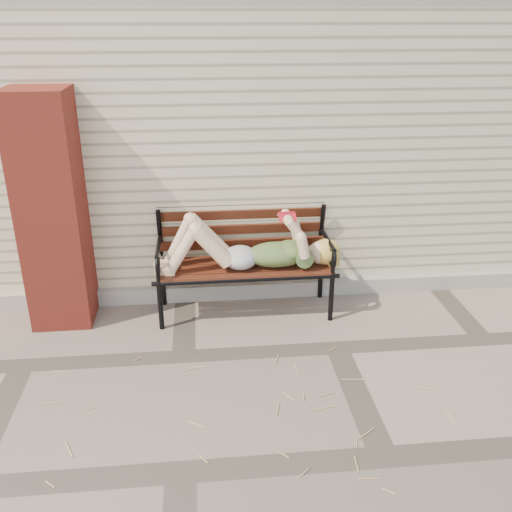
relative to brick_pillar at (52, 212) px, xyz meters
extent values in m
plane|color=gray|center=(2.30, -0.75, -1.00)|extent=(80.00, 80.00, 0.00)
cube|color=beige|center=(2.30, 2.25, 0.50)|extent=(8.00, 4.00, 3.00)
cube|color=#AFAA9E|center=(2.30, 0.22, -0.93)|extent=(8.00, 0.10, 0.15)
cube|color=#A83325|center=(0.00, 0.00, 0.00)|extent=(0.50, 0.50, 2.00)
cylinder|color=black|center=(0.86, -0.29, -0.77)|extent=(0.04, 0.04, 0.45)
cylinder|color=black|center=(0.86, 0.16, -0.77)|extent=(0.04, 0.04, 0.45)
cylinder|color=black|center=(2.34, -0.29, -0.77)|extent=(0.04, 0.04, 0.45)
cylinder|color=black|center=(2.34, 0.16, -0.77)|extent=(0.04, 0.04, 0.45)
cube|color=#532215|center=(1.60, -0.06, -0.55)|extent=(1.53, 0.49, 0.03)
cylinder|color=black|center=(1.60, -0.29, -0.57)|extent=(1.61, 0.04, 0.04)
cylinder|color=black|center=(1.60, 0.16, -0.57)|extent=(1.61, 0.04, 0.04)
torus|color=black|center=(1.60, 0.27, -0.05)|extent=(0.28, 0.04, 0.28)
ellipsoid|color=#093841|center=(1.88, -0.09, -0.43)|extent=(0.54, 0.31, 0.21)
ellipsoid|color=#093841|center=(2.00, -0.09, -0.39)|extent=(0.26, 0.30, 0.16)
ellipsoid|color=silver|center=(1.56, -0.09, -0.44)|extent=(0.30, 0.34, 0.19)
sphere|color=#FFD8AB|center=(2.27, -0.09, -0.43)|extent=(0.22, 0.22, 0.22)
ellipsoid|color=#E8B257|center=(2.32, -0.09, -0.42)|extent=(0.25, 0.26, 0.23)
cube|color=red|center=(1.96, -0.09, -0.05)|extent=(0.14, 0.02, 0.02)
cube|color=silver|center=(1.96, -0.14, -0.07)|extent=(0.14, 0.09, 0.05)
cube|color=silver|center=(1.96, -0.05, -0.07)|extent=(0.14, 0.09, 0.05)
cube|color=red|center=(1.96, -0.14, -0.07)|extent=(0.15, 0.09, 0.05)
cube|color=red|center=(1.96, -0.05, -0.07)|extent=(0.15, 0.09, 0.05)
cylinder|color=tan|center=(2.73, -1.38, -0.99)|extent=(0.01, 0.14, 0.01)
cylinder|color=tan|center=(1.91, -0.61, -0.99)|extent=(0.09, 0.02, 0.01)
cylinder|color=tan|center=(-0.08, -1.14, -0.99)|extent=(0.15, 0.07, 0.01)
cylinder|color=tan|center=(0.25, -1.66, -0.99)|extent=(0.10, 0.10, 0.01)
cylinder|color=tan|center=(1.18, -1.72, -0.99)|extent=(0.11, 0.02, 0.01)
cylinder|color=tan|center=(0.04, -1.25, -0.99)|extent=(0.16, 0.03, 0.01)
cylinder|color=tan|center=(0.57, -1.17, -0.99)|extent=(0.03, 0.09, 0.01)
cylinder|color=tan|center=(0.27, -1.22, -0.99)|extent=(0.17, 0.03, 0.01)
cylinder|color=tan|center=(0.57, -1.63, -0.99)|extent=(0.03, 0.10, 0.01)
cylinder|color=tan|center=(1.40, -1.78, -0.99)|extent=(0.10, 0.07, 0.01)
cylinder|color=tan|center=(2.26, -1.35, -0.99)|extent=(0.11, 0.10, 0.01)
cylinder|color=tan|center=(0.79, -0.92, -0.99)|extent=(0.09, 0.03, 0.01)
cylinder|color=tan|center=(2.43, -2.21, -0.99)|extent=(0.03, 0.12, 0.01)
cylinder|color=tan|center=(0.57, -1.97, -0.99)|extent=(0.03, 0.10, 0.01)
cylinder|color=tan|center=(0.69, -2.03, -0.99)|extent=(0.06, 0.11, 0.01)
cylinder|color=tan|center=(0.30, -1.17, -0.99)|extent=(0.08, 0.05, 0.01)
cylinder|color=tan|center=(1.07, -2.24, -0.99)|extent=(0.14, 0.01, 0.01)
cylinder|color=tan|center=(1.10, -1.87, -0.99)|extent=(0.11, 0.06, 0.01)
cylinder|color=tan|center=(0.33, -2.12, -0.99)|extent=(0.10, 0.09, 0.01)
cylinder|color=tan|center=(1.62, -1.05, -0.99)|extent=(0.08, 0.10, 0.01)
cylinder|color=tan|center=(1.37, -1.37, -0.99)|extent=(0.01, 0.14, 0.01)
cylinder|color=tan|center=(1.45, -1.41, -0.99)|extent=(0.13, 0.06, 0.01)
cylinder|color=tan|center=(1.20, -1.08, -0.99)|extent=(0.01, 0.11, 0.01)
cylinder|color=tan|center=(0.05, -1.22, -0.99)|extent=(0.16, 0.05, 0.01)
cylinder|color=tan|center=(2.50, -1.98, -0.99)|extent=(0.02, 0.09, 0.01)
cylinder|color=tan|center=(0.30, -0.97, -0.99)|extent=(0.08, 0.09, 0.01)
cylinder|color=tan|center=(1.09, -1.25, -0.99)|extent=(0.01, 0.13, 0.01)
cylinder|color=tan|center=(1.16, -0.66, -0.99)|extent=(0.14, 0.06, 0.01)
camera|label=1|loc=(1.23, -4.65, 1.54)|focal=40.00mm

